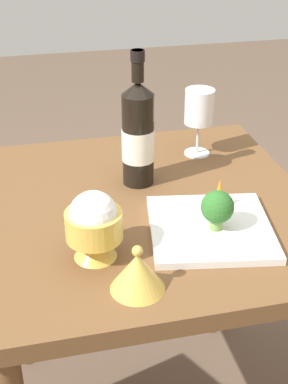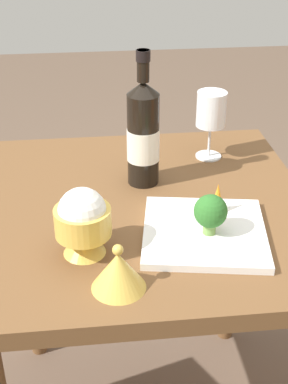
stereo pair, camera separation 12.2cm
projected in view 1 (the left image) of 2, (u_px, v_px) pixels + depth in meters
dining_table at (144, 242)px, 1.29m from camera, size 0.76×0.76×0.75m
wine_bottle at (138, 134)px, 1.27m from camera, size 0.08×0.08×0.32m
wine_glass at (199, 108)px, 1.40m from camera, size 0.08×0.08×0.18m
rice_bowl at (94, 224)px, 1.03m from camera, size 0.11×0.11×0.14m
rice_bowl_lid at (138, 272)px, 0.96m from camera, size 0.10×0.10×0.09m
serving_plate at (210, 228)px, 1.14m from camera, size 0.29×0.29×0.02m
broccoli_floret at (217, 208)px, 1.10m from camera, size 0.07×0.07×0.09m
carrot_garnish_left at (219, 194)px, 1.18m from camera, size 0.03×0.03×0.07m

